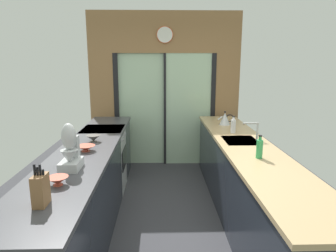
{
  "coord_description": "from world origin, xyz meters",
  "views": [
    {
      "loc": [
        -0.1,
        -3.01,
        1.87
      ],
      "look_at": [
        0.01,
        0.83,
        1.04
      ],
      "focal_mm": 32.54,
      "sensor_mm": 36.0,
      "label": 1
    }
  ],
  "objects": [
    {
      "name": "kettle",
      "position": [
        0.89,
        1.48,
        1.01
      ],
      "size": [
        0.25,
        0.16,
        0.21
      ],
      "color": "#B7BABC",
      "rests_on": "right_counter_run"
    },
    {
      "name": "back_wall_unit",
      "position": [
        0.0,
        2.4,
        1.52
      ],
      "size": [
        2.64,
        0.12,
        2.7
      ],
      "color": "olive",
      "rests_on": "ground_plane"
    },
    {
      "name": "soap_bottle_near",
      "position": [
        0.89,
        -0.15,
        1.02
      ],
      "size": [
        0.06,
        0.06,
        0.24
      ],
      "color": "#339E56",
      "rests_on": "right_counter_run"
    },
    {
      "name": "mixing_bowl_mid",
      "position": [
        -0.89,
        0.14,
        0.95
      ],
      "size": [
        0.21,
        0.21,
        0.06
      ],
      "color": "#BC4C38",
      "rests_on": "left_counter_run"
    },
    {
      "name": "right_counter_run",
      "position": [
        0.91,
        0.3,
        0.46
      ],
      "size": [
        0.62,
        3.8,
        0.92
      ],
      "color": "#1E232D",
      "rests_on": "ground_plane"
    },
    {
      "name": "knife_block",
      "position": [
        -0.89,
        -1.11,
        1.03
      ],
      "size": [
        0.08,
        0.14,
        0.29
      ],
      "color": "brown",
      "rests_on": "left_counter_run"
    },
    {
      "name": "stand_mixer",
      "position": [
        -0.89,
        -0.4,
        1.08
      ],
      "size": [
        0.17,
        0.27,
        0.42
      ],
      "color": "#B7BABC",
      "rests_on": "left_counter_run"
    },
    {
      "name": "sink_faucet",
      "position": [
        1.05,
        0.55,
        1.07
      ],
      "size": [
        0.19,
        0.02,
        0.22
      ],
      "color": "#B7BABC",
      "rests_on": "right_counter_run"
    },
    {
      "name": "mixing_bowl_far",
      "position": [
        -0.89,
        0.53,
        0.96
      ],
      "size": [
        0.17,
        0.17,
        0.08
      ],
      "color": "#514C47",
      "rests_on": "left_counter_run"
    },
    {
      "name": "mixing_bowl_near",
      "position": [
        -0.89,
        -0.77,
        0.96
      ],
      "size": [
        0.17,
        0.17,
        0.07
      ],
      "color": "#BC4C38",
      "rests_on": "left_counter_run"
    },
    {
      "name": "ground_plane",
      "position": [
        0.0,
        0.6,
        -0.01
      ],
      "size": [
        5.04,
        7.6,
        0.02
      ],
      "primitive_type": "cube",
      "color": "#38383D"
    },
    {
      "name": "soap_bottle_far",
      "position": [
        0.89,
        0.94,
        1.02
      ],
      "size": [
        0.07,
        0.07,
        0.23
      ],
      "color": "silver",
      "rests_on": "right_counter_run"
    },
    {
      "name": "oven_range",
      "position": [
        -0.91,
        1.25,
        0.46
      ],
      "size": [
        0.6,
        0.6,
        0.92
      ],
      "color": "#B7BABC",
      "rests_on": "ground_plane"
    },
    {
      "name": "left_counter_run",
      "position": [
        -0.91,
        0.13,
        0.47
      ],
      "size": [
        0.62,
        3.8,
        0.92
      ],
      "color": "#1E232D",
      "rests_on": "ground_plane"
    }
  ]
}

